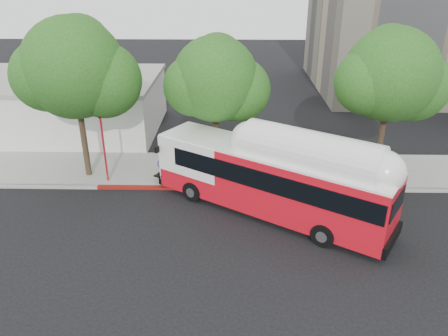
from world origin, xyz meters
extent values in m
plane|color=black|center=(0.00, 0.00, 0.00)|extent=(120.00, 120.00, 0.00)
cube|color=gray|center=(0.00, 6.50, 0.07)|extent=(60.00, 5.00, 0.15)
cube|color=gray|center=(0.00, 3.90, 0.07)|extent=(60.00, 0.30, 0.15)
cube|color=maroon|center=(-3.00, 3.90, 0.08)|extent=(10.00, 0.32, 0.16)
cylinder|color=#2D2116|center=(-9.00, 5.50, 3.04)|extent=(0.36, 0.36, 6.08)
sphere|color=#234915|center=(-9.00, 5.50, 6.84)|extent=(5.80, 5.80, 5.80)
sphere|color=#234915|center=(-7.41, 5.70, 6.08)|extent=(4.35, 4.35, 4.35)
cylinder|color=#2D2116|center=(-1.00, 6.00, 2.72)|extent=(0.36, 0.36, 5.44)
sphere|color=#234915|center=(-1.00, 6.00, 6.12)|extent=(5.00, 5.00, 5.00)
sphere|color=#234915|center=(0.38, 6.20, 5.44)|extent=(3.75, 3.75, 3.75)
cylinder|color=#2D2116|center=(9.00, 5.80, 2.88)|extent=(0.36, 0.36, 5.76)
sphere|color=#234915|center=(9.00, 5.80, 6.48)|extent=(5.40, 5.40, 5.40)
sphere|color=#234915|center=(10.48, 6.00, 5.76)|extent=(4.05, 4.05, 4.05)
cube|color=silver|center=(-14.00, 14.00, 2.00)|extent=(16.00, 10.00, 4.00)
cube|color=gray|center=(-14.00, 14.00, 4.10)|extent=(16.20, 10.20, 0.30)
cube|color=red|center=(1.99, 1.35, 1.91)|extent=(12.23, 9.24, 3.08)
cube|color=black|center=(2.43, 1.07, 2.55)|extent=(11.19, 8.60, 1.01)
cube|color=white|center=(1.99, 1.35, 3.50)|extent=(12.18, 9.17, 0.11)
cube|color=white|center=(3.77, 0.20, 3.78)|extent=(6.87, 5.48, 0.59)
cube|color=black|center=(-3.87, 5.13, 0.53)|extent=(1.75, 2.07, 0.06)
imported|color=navy|center=(-3.87, 5.13, 1.04)|extent=(1.52, 1.88, 0.96)
cylinder|color=red|center=(-7.58, 4.68, 2.10)|extent=(0.13, 0.13, 4.21)
cube|color=black|center=(-7.58, 4.68, 4.31)|extent=(0.05, 0.42, 0.26)
camera|label=1|loc=(0.02, -19.02, 12.22)|focal=35.00mm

